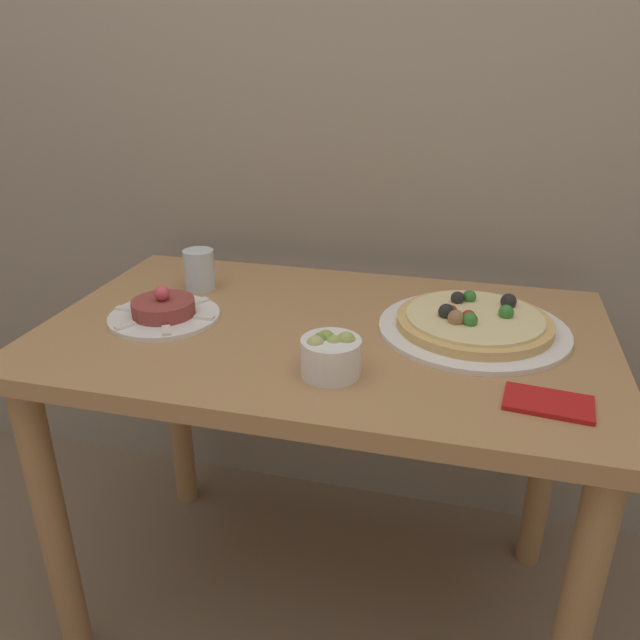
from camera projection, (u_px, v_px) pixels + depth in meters
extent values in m
cube|color=gray|center=(374.00, 16.00, 1.39)|extent=(8.00, 0.05, 2.60)
cube|color=#AD7F51|center=(324.00, 336.00, 1.23)|extent=(1.10, 0.66, 0.03)
cylinder|color=#AD7F51|center=(54.00, 532.00, 1.25)|extent=(0.06, 0.06, 0.70)
cylinder|color=#AD7F51|center=(571.00, 638.00, 1.02)|extent=(0.06, 0.06, 0.70)
cylinder|color=#AD7F51|center=(177.00, 396.00, 1.73)|extent=(0.06, 0.06, 0.70)
cylinder|color=#AD7F51|center=(547.00, 447.00, 1.51)|extent=(0.06, 0.06, 0.70)
cylinder|color=white|center=(473.00, 329.00, 1.20)|extent=(0.36, 0.36, 0.01)
cylinder|color=#DBB26B|center=(474.00, 322.00, 1.20)|extent=(0.30, 0.30, 0.02)
cylinder|color=beige|center=(475.00, 317.00, 1.19)|extent=(0.26, 0.26, 0.01)
sphere|color=#B22D23|center=(451.00, 311.00, 1.19)|extent=(0.02, 0.02, 0.02)
sphere|color=#387F33|center=(470.00, 320.00, 1.15)|extent=(0.03, 0.03, 0.03)
sphere|color=black|center=(446.00, 312.00, 1.18)|extent=(0.03, 0.03, 0.03)
sphere|color=#997047|center=(456.00, 318.00, 1.15)|extent=(0.03, 0.03, 0.03)
sphere|color=black|center=(508.00, 301.00, 1.23)|extent=(0.03, 0.03, 0.03)
sphere|color=black|center=(458.00, 298.00, 1.25)|extent=(0.03, 0.03, 0.03)
sphere|color=#387F33|center=(469.00, 297.00, 1.25)|extent=(0.03, 0.03, 0.03)
sphere|color=#387F33|center=(506.00, 312.00, 1.18)|extent=(0.03, 0.03, 0.03)
sphere|color=#B22D23|center=(469.00, 317.00, 1.16)|extent=(0.03, 0.03, 0.03)
cylinder|color=white|center=(164.00, 316.00, 1.26)|extent=(0.22, 0.22, 0.01)
cylinder|color=#933D38|center=(163.00, 307.00, 1.25)|extent=(0.13, 0.13, 0.03)
sphere|color=#DB4C5B|center=(162.00, 293.00, 1.23)|extent=(0.03, 0.03, 0.03)
cube|color=white|center=(204.00, 317.00, 1.23)|extent=(0.04, 0.02, 0.01)
cube|color=white|center=(200.00, 301.00, 1.31)|extent=(0.03, 0.04, 0.01)
cube|color=white|center=(162.00, 297.00, 1.33)|extent=(0.03, 0.04, 0.01)
cube|color=white|center=(125.00, 309.00, 1.27)|extent=(0.04, 0.02, 0.01)
cube|color=white|center=(125.00, 326.00, 1.20)|extent=(0.03, 0.04, 0.01)
cube|color=white|center=(166.00, 330.00, 1.18)|extent=(0.03, 0.04, 0.01)
cylinder|color=white|center=(331.00, 357.00, 1.04)|extent=(0.10, 0.10, 0.06)
sphere|color=#B7BC70|center=(315.00, 345.00, 1.02)|extent=(0.03, 0.03, 0.03)
sphere|color=#A3B25B|center=(346.00, 341.00, 1.03)|extent=(0.03, 0.03, 0.03)
sphere|color=#A3B25B|center=(334.00, 343.00, 1.02)|extent=(0.03, 0.03, 0.03)
sphere|color=#8EA34C|center=(326.00, 339.00, 1.04)|extent=(0.03, 0.03, 0.03)
sphere|color=#668E42|center=(320.00, 341.00, 1.03)|extent=(0.03, 0.03, 0.03)
cylinder|color=silver|center=(199.00, 270.00, 1.39)|extent=(0.07, 0.07, 0.09)
cube|color=red|center=(548.00, 403.00, 0.96)|extent=(0.14, 0.09, 0.01)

